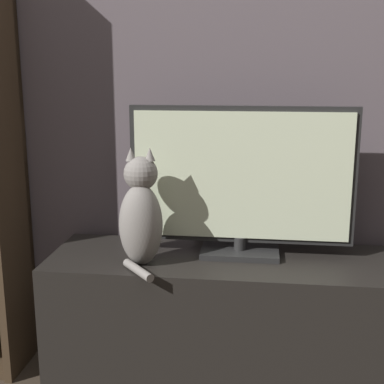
{
  "coord_description": "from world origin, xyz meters",
  "views": [
    {
      "loc": [
        0.04,
        -0.84,
        1.2
      ],
      "look_at": [
        -0.19,
        0.94,
        0.78
      ],
      "focal_mm": 50.0,
      "sensor_mm": 36.0,
      "label": 1
    }
  ],
  "objects": [
    {
      "name": "wall_back",
      "position": [
        0.0,
        1.22,
        1.3
      ],
      "size": [
        4.8,
        0.05,
        2.6
      ],
      "color": "#564C51",
      "rests_on": "ground_plane"
    },
    {
      "name": "tv",
      "position": [
        -0.02,
        1.02,
        0.8
      ],
      "size": [
        0.8,
        0.17,
        0.54
      ],
      "color": "black",
      "rests_on": "tv_stand"
    },
    {
      "name": "cat",
      "position": [
        -0.35,
        0.88,
        0.71
      ],
      "size": [
        0.16,
        0.26,
        0.4
      ],
      "rotation": [
        0.0,
        0.0,
        0.1
      ],
      "color": "gray",
      "rests_on": "tv_stand"
    },
    {
      "name": "tv_stand",
      "position": [
        0.0,
        0.97,
        0.27
      ],
      "size": [
        1.41,
        0.42,
        0.53
      ],
      "color": "black",
      "rests_on": "ground_plane"
    }
  ]
}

